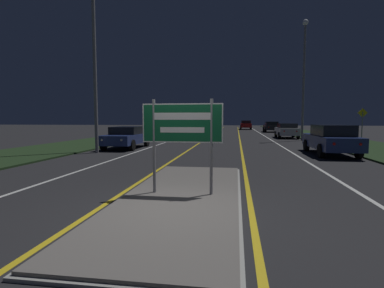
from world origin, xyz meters
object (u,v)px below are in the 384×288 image
at_px(car_receding_1, 287,130).
at_px(car_receding_3, 246,125).
at_px(car_receding_2, 271,126).
at_px(car_approaching_1, 172,129).
at_px(car_receding_0, 331,139).
at_px(car_approaching_2, 190,126).
at_px(highway_sign, 182,128).
at_px(streetlight_left_near, 94,30).
at_px(car_approaching_0, 127,137).
at_px(streetlight_right_near, 304,68).
at_px(warning_sign, 362,123).

height_order(car_receding_1, car_receding_3, car_receding_3).
relative_size(car_receding_2, car_receding_3, 0.96).
height_order(car_receding_2, car_approaching_1, car_receding_2).
height_order(car_receding_0, car_approaching_2, car_receding_0).
bearing_deg(car_approaching_1, car_approaching_2, 89.59).
distance_m(highway_sign, car_receding_0, 11.07).
relative_size(car_receding_3, car_approaching_2, 1.10).
distance_m(highway_sign, streetlight_left_near, 11.42).
relative_size(highway_sign, car_approaching_0, 0.47).
bearing_deg(car_approaching_2, car_receding_2, -15.43).
bearing_deg(car_receding_3, car_approaching_0, -103.48).
distance_m(streetlight_right_near, car_receding_0, 11.34).
bearing_deg(car_approaching_1, car_receding_1, -17.06).
distance_m(streetlight_right_near, car_receding_3, 27.36).
distance_m(car_receding_3, warning_sign, 32.62).
bearing_deg(streetlight_left_near, car_approaching_0, 76.92).
bearing_deg(car_approaching_0, warning_sign, 11.04).
height_order(car_approaching_1, car_approaching_2, car_approaching_2).
distance_m(streetlight_left_near, car_receding_3, 39.08).
bearing_deg(highway_sign, streetlight_left_near, 126.48).
height_order(car_receding_2, car_approaching_2, car_approaching_2).
bearing_deg(warning_sign, streetlight_right_near, 115.43).
bearing_deg(highway_sign, car_approaching_2, 98.52).
height_order(car_approaching_2, warning_sign, warning_sign).
bearing_deg(car_receding_0, streetlight_left_near, -175.46).
height_order(highway_sign, car_approaching_1, highway_sign).
relative_size(car_receding_1, car_approaching_2, 0.95).
height_order(car_receding_1, warning_sign, warning_sign).
bearing_deg(car_receding_3, highway_sign, -93.53).
relative_size(highway_sign, car_receding_3, 0.45).
xyz_separation_m(streetlight_left_near, car_approaching_2, (0.31, 30.68, -5.63)).
bearing_deg(warning_sign, streetlight_left_near, -159.87).
distance_m(streetlight_left_near, warning_sign, 17.09).
height_order(streetlight_left_near, car_receding_2, streetlight_left_near).
bearing_deg(streetlight_right_near, car_receding_3, 98.16).
distance_m(car_receding_2, car_approaching_0, 27.20).
xyz_separation_m(streetlight_right_near, warning_sign, (2.56, -5.39, -4.44)).
xyz_separation_m(car_receding_0, car_approaching_0, (-11.47, 1.80, -0.08)).
bearing_deg(car_receding_3, warning_sign, -78.72).
bearing_deg(car_approaching_1, highway_sign, -77.32).
distance_m(car_receding_0, warning_sign, 5.75).
height_order(highway_sign, car_receding_1, highway_sign).
bearing_deg(car_receding_2, car_approaching_2, 164.57).
xyz_separation_m(car_receding_0, car_receding_3, (-3.11, 36.66, 0.03)).
relative_size(car_receding_2, car_approaching_2, 1.05).
bearing_deg(car_approaching_1, streetlight_right_near, -29.17).
bearing_deg(highway_sign, streetlight_right_near, 71.04).
distance_m(car_receding_0, car_approaching_0, 11.61).
distance_m(car_receding_1, car_approaching_0, 16.35).
height_order(highway_sign, streetlight_right_near, streetlight_right_near).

